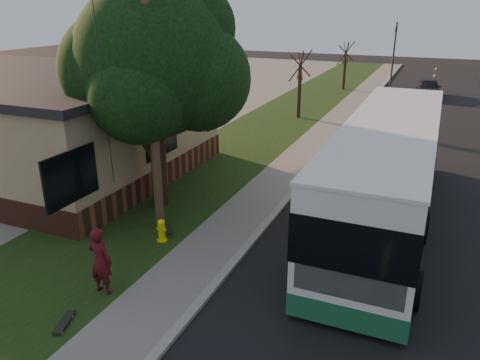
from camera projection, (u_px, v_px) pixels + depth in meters
name	position (u px, v px, depth m)	size (l,w,h in m)	color
ground	(238.00, 259.00, 13.74)	(120.00, 120.00, 0.00)	black
road	(409.00, 172.00, 20.87)	(8.00, 80.00, 0.01)	black
curb	(321.00, 159.00, 22.32)	(0.25, 80.00, 0.12)	gray
sidewalk	(301.00, 157.00, 22.69)	(2.00, 80.00, 0.08)	slate
grass_verge	(235.00, 149.00, 23.98)	(5.00, 80.00, 0.07)	black
building_lot	(80.00, 130.00, 27.66)	(15.00, 80.00, 0.04)	slate
fire_hydrant	(162.00, 230.00, 14.54)	(0.32, 0.32, 0.74)	yellow
utility_pole	(151.00, 88.00, 14.17)	(2.86, 3.21, 9.07)	#473321
leafy_tree	(155.00, 63.00, 15.72)	(6.30, 6.00, 7.80)	black
bare_tree_near	(300.00, 85.00, 29.74)	(1.38, 1.21, 4.31)	black
bare_tree_far	(345.00, 66.00, 39.93)	(1.38, 1.21, 4.03)	black
traffic_signal	(394.00, 50.00, 41.67)	(0.18, 0.22, 5.50)	#2D2D30
transit_bus	(387.00, 170.00, 15.49)	(3.01, 13.06, 3.53)	silver
skateboarder	(100.00, 261.00, 11.76)	(0.66, 0.44, 1.82)	#460E12
skateboard_main	(64.00, 322.00, 10.83)	(0.49, 0.88, 0.08)	black
skateboard_spare	(167.00, 228.00, 15.33)	(0.80, 0.74, 0.08)	black
dumpster	(132.00, 147.00, 21.93)	(1.54, 1.24, 1.33)	black
distant_car	(428.00, 88.00, 37.15)	(1.77, 4.40, 1.50)	black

